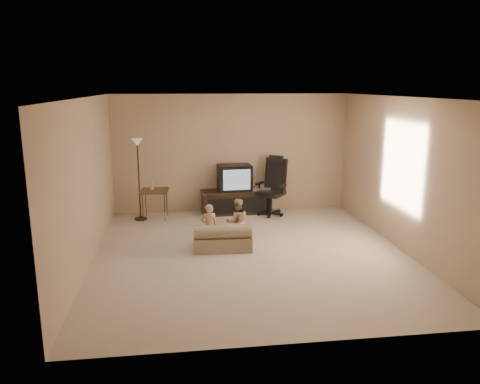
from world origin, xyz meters
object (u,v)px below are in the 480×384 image
object	(u,v)px
floor_lamp	(138,161)
child_sofa	(223,239)
office_chair	(272,194)
side_table	(154,191)
toddler_left	(209,227)
tv_stand	(235,193)
toddler_right	(237,222)

from	to	relation	value
floor_lamp	child_sofa	world-z (taller)	floor_lamp
office_chair	child_sofa	world-z (taller)	office_chair
office_chair	child_sofa	bearing A→B (deg)	-84.08
side_table	toddler_left	world-z (taller)	side_table
child_sofa	tv_stand	bearing A→B (deg)	80.49
tv_stand	child_sofa	distance (m)	2.32
side_table	floor_lamp	distance (m)	0.69
tv_stand	office_chair	bearing A→B (deg)	-19.70
side_table	toddler_left	xyz separation A→B (m)	(0.98, -1.95, -0.20)
office_chair	floor_lamp	world-z (taller)	floor_lamp
side_table	child_sofa	xyz separation A→B (m)	(1.19, -2.03, -0.40)
office_chair	toddler_right	distance (m)	2.04
tv_stand	child_sofa	bearing A→B (deg)	-106.08
side_table	child_sofa	bearing A→B (deg)	-59.62
office_chair	toddler_left	size ratio (longest dim) A/B	1.60
office_chair	toddler_right	xyz separation A→B (m)	(-0.97, -1.79, -0.04)
side_table	floor_lamp	size ratio (longest dim) A/B	0.49
floor_lamp	child_sofa	distance (m)	2.70
tv_stand	child_sofa	xyz separation A→B (m)	(-0.49, -2.26, -0.24)
floor_lamp	tv_stand	bearing A→B (deg)	7.04
child_sofa	floor_lamp	bearing A→B (deg)	129.00
side_table	child_sofa	size ratio (longest dim) A/B	0.84
tv_stand	office_chair	xyz separation A→B (m)	(0.76, -0.22, 0.01)
side_table	floor_lamp	bearing A→B (deg)	-176.79
toddler_left	toddler_right	size ratio (longest dim) A/B	0.96
child_sofa	toddler_right	xyz separation A→B (m)	(0.28, 0.26, 0.21)
child_sofa	side_table	bearing A→B (deg)	123.05
office_chair	child_sofa	size ratio (longest dim) A/B	1.27
side_table	toddler_right	bearing A→B (deg)	-50.42
toddler_left	side_table	bearing A→B (deg)	-61.07
tv_stand	side_table	bearing A→B (deg)	-176.20
side_table	toddler_left	size ratio (longest dim) A/B	1.06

